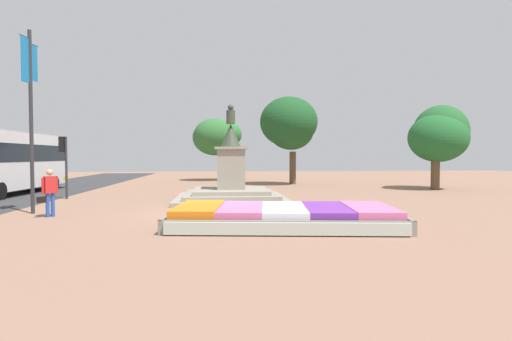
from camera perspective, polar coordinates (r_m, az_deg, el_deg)
name	(u,v)px	position (r m, az deg, el deg)	size (l,w,h in m)	color
ground_plane	(212,213)	(15.60, -6.36, -6.10)	(85.53, 85.53, 0.00)	#8C6651
flower_planter	(284,217)	(12.75, 3.96, -6.58)	(7.50, 4.31, 0.64)	#38281C
statue_monument	(231,184)	(19.99, -3.62, -1.98)	(5.40, 5.40, 4.78)	gray
traffic_light_mid_block	(64,156)	(22.83, -25.76, 1.91)	(0.42, 0.30, 3.22)	#2D2D33
banner_pole	(31,113)	(17.62, -29.49, 7.19)	(0.24, 1.05, 7.00)	#2D2D33
city_bus	(7,159)	(26.83, -32.01, 1.42)	(2.73, 10.51, 3.59)	silver
pedestrian_with_handbag	(49,190)	(16.31, -27.43, -2.49)	(0.59, 0.55, 1.73)	#264CA5
park_tree_far_left	(440,135)	(29.29, 24.74, 4.65)	(4.18, 4.04, 5.63)	brown
park_tree_behind_statue	(289,125)	(31.02, 4.81, 6.48)	(4.42, 4.55, 6.78)	brown
park_tree_far_right	(217,136)	(36.25, -5.61, 4.87)	(4.44, 4.11, 5.58)	brown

